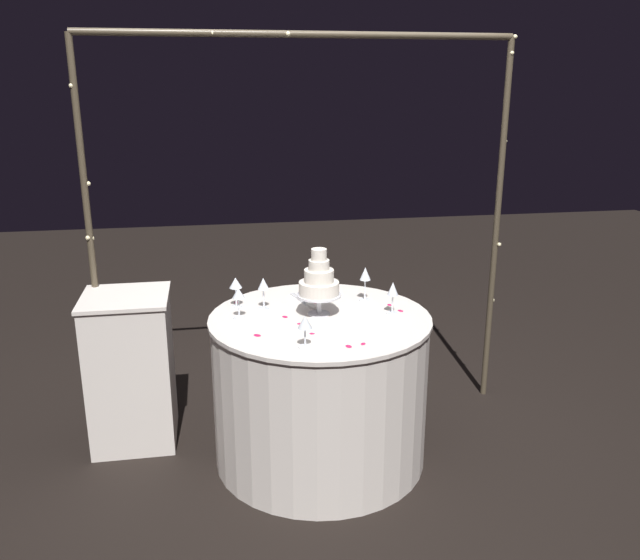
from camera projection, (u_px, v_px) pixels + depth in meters
ground_plane at (320, 455)px, 3.45m from camera, size 12.00×12.00×0.00m
decorative_arch at (304, 170)px, 3.54m from camera, size 2.35×0.06×2.15m
main_table at (320, 388)px, 3.34m from camera, size 1.11×1.11×0.79m
side_table at (131, 369)px, 3.50m from camera, size 0.45×0.45×0.84m
tiered_cake at (319, 282)px, 3.20m from camera, size 0.22×0.22×0.34m
wine_glass_0 at (393, 291)px, 3.24m from camera, size 0.06×0.06×0.16m
wine_glass_1 at (238, 295)px, 3.17m from camera, size 0.06×0.06×0.16m
wine_glass_2 at (236, 285)px, 3.33m from camera, size 0.07×0.07×0.16m
wine_glass_3 at (365, 276)px, 3.43m from camera, size 0.06×0.06×0.18m
wine_glass_4 at (263, 286)px, 3.30m from camera, size 0.06×0.06×0.16m
wine_glass_5 at (305, 324)px, 2.82m from camera, size 0.06×0.06×0.15m
cake_knife at (304, 302)px, 3.42m from camera, size 0.10×0.29×0.01m
rose_petal_0 at (285, 317)px, 3.22m from camera, size 0.04×0.04×0.00m
rose_petal_1 at (237, 302)px, 3.43m from camera, size 0.03×0.04×0.00m
rose_petal_2 at (312, 334)px, 3.00m from camera, size 0.03×0.03×0.00m
rose_petal_3 at (257, 335)px, 2.98m from camera, size 0.05×0.04×0.00m
rose_petal_4 at (363, 344)px, 2.88m from camera, size 0.03×0.03×0.00m
rose_petal_5 at (315, 303)px, 3.42m from camera, size 0.03×0.03×0.00m
rose_petal_6 at (390, 305)px, 3.39m from camera, size 0.02×0.03×0.00m
rose_petal_7 at (401, 311)px, 3.30m from camera, size 0.04×0.04×0.00m
rose_petal_8 at (349, 346)px, 2.86m from camera, size 0.03×0.04×0.00m
rose_petal_9 at (301, 324)px, 3.12m from camera, size 0.04×0.04×0.00m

